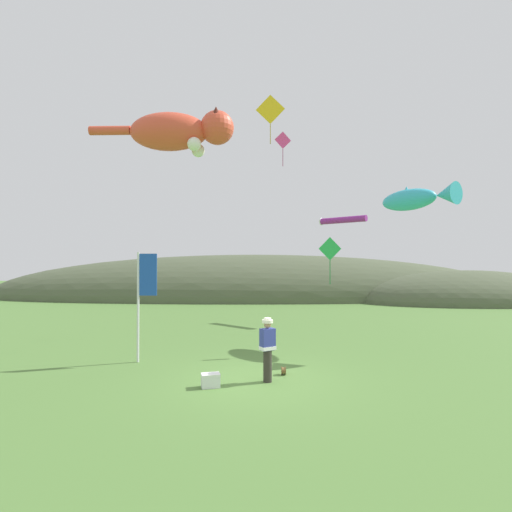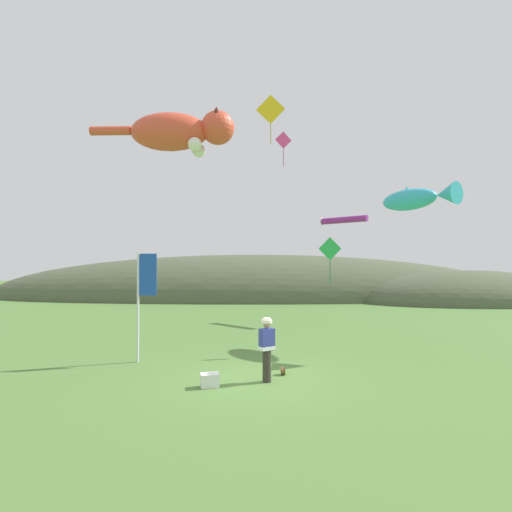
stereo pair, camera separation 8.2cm
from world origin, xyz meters
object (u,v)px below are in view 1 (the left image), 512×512
Objects in this scene: kite_giant_cat at (179,132)px; kite_fish_windsock at (416,198)px; kite_spool at (284,371)px; festival_banner_pole at (143,290)px; picnic_cooler at (211,380)px; kite_diamond_gold at (270,110)px; festival_attendant at (268,347)px; kite_tube_streamer at (342,220)px; kite_diamond_green at (330,249)px; kite_diamond_pink at (283,141)px.

kite_giant_cat is 12.09m from kite_fish_windsock.
kite_giant_cat is 2.35× the size of kite_fish_windsock.
festival_banner_pole reaches higher than kite_spool.
kite_diamond_gold is (1.89, 7.07, 9.98)m from picnic_cooler.
picnic_cooler is 0.15× the size of festival_banner_pole.
kite_giant_cat is at bearing 114.29° from festival_attendant.
kite_tube_streamer is 1.37× the size of kite_diamond_green.
festival_banner_pole is 11.13m from kite_fish_windsock.
festival_banner_pole is 9.96m from kite_diamond_gold.
kite_tube_streamer is at bearing 68.06° from festival_attendant.
picnic_cooler is at bearing -163.21° from festival_attendant.
kite_spool is 0.14× the size of kite_diamond_pink.
kite_diamond_gold is at bearing -31.27° from kite_giant_cat.
festival_attendant is at bearing -28.43° from festival_banner_pole.
kite_diamond_green is at bearing 46.88° from picnic_cooler.
kite_giant_cat is (-0.16, 7.19, 7.67)m from festival_banner_pole.
kite_diamond_gold reaches higher than picnic_cooler.
kite_diamond_green reaches higher than festival_attendant.
festival_attendant is 1.00× the size of kite_diamond_green.
kite_giant_cat is 3.39× the size of kite_diamond_gold.
festival_banner_pole is 2.06× the size of kite_diamond_pink.
festival_attendant is 13.39m from kite_tube_streamer.
picnic_cooler is 0.31× the size of kite_diamond_pink.
kite_diamond_pink is (-5.06, 4.26, 3.64)m from kite_fish_windsock.
kite_fish_windsock is 1.44× the size of kite_diamond_gold.
kite_diamond_pink is at bearing 53.09° from festival_banner_pole.
kite_diamond_pink is at bearing -3.18° from kite_giant_cat.
kite_diamond_gold is (-0.74, -2.49, 0.63)m from kite_diamond_pink.
kite_spool is 0.10× the size of kite_tube_streamer.
picnic_cooler reaches higher than kite_spool.
kite_fish_windsock is at bearing -23.68° from kite_giant_cat.
festival_attendant is at bearing -111.94° from kite_tube_streamer.
kite_diamond_gold is at bearing -130.86° from kite_tube_streamer.
kite_giant_cat is 4.23× the size of kite_diamond_green.
picnic_cooler is at bearing -150.34° from kite_spool.
kite_spool is 12.96m from kite_tube_streamer.
kite_diamond_pink is at bearing -145.08° from kite_tube_streamer.
kite_diamond_pink is (2.63, 9.56, 9.35)m from picnic_cooler.
kite_giant_cat is 4.22× the size of kite_diamond_pink.
festival_attendant is 0.73× the size of kite_tube_streamer.
festival_attendant is 7.23× the size of kite_spool.
festival_banner_pole is (-4.08, 2.21, 1.44)m from festival_attendant.
kite_fish_windsock is at bearing -40.12° from kite_diamond_pink.
festival_attendant is 11.33m from kite_diamond_gold.
kite_spool is at bearing 29.66° from picnic_cooler.
kite_diamond_green is (1.38, -5.28, -5.72)m from kite_diamond_pink.
festival_attendant reaches higher than kite_spool.
festival_banner_pole is at bearing -126.91° from kite_diamond_pink.
kite_fish_windsock is at bearing 15.44° from kite_diamond_green.
kite_diamond_pink reaches higher than picnic_cooler.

